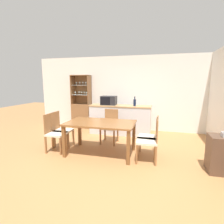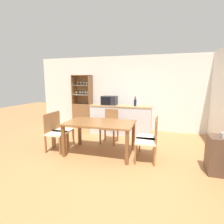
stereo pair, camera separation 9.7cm
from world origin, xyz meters
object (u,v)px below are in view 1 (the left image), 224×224
at_px(dining_chair_side_right_near, 149,140).
at_px(dining_chair_head_far, 110,126).
at_px(dining_chair_side_right_far, 150,137).
at_px(microwave, 109,100).
at_px(wine_bottle, 135,102).
at_px(dining_chair_side_left_far, 61,130).
at_px(dining_chair_side_left_near, 55,133).
at_px(dining_table, 101,126).
at_px(display_cabinet, 82,112).

bearing_deg(dining_chair_side_right_near, dining_chair_head_far, 46.99).
distance_m(dining_chair_side_right_far, microwave, 2.18).
bearing_deg(wine_bottle, dining_chair_side_right_far, -69.83).
distance_m(dining_chair_side_right_near, wine_bottle, 1.92).
height_order(dining_chair_side_left_far, dining_chair_side_left_near, same).
bearing_deg(dining_chair_side_left_near, dining_chair_side_right_near, 88.82).
distance_m(dining_table, dining_chair_side_left_near, 1.14).
relative_size(dining_chair_head_far, microwave, 1.89).
distance_m(dining_chair_side_left_far, wine_bottle, 2.31).
distance_m(display_cabinet, dining_chair_side_left_near, 2.32).
xyz_separation_m(dining_chair_side_left_far, wine_bottle, (1.68, 1.47, 0.59)).
distance_m(dining_table, dining_chair_side_left_far, 1.14).
relative_size(dining_table, dining_chair_side_left_far, 1.70).
distance_m(dining_chair_head_far, dining_chair_side_left_near, 1.45).
bearing_deg(microwave, display_cabinet, 158.60).
distance_m(display_cabinet, dining_chair_head_far, 2.00).
height_order(dining_chair_side_left_near, microwave, microwave).
height_order(dining_chair_side_right_far, dining_chair_side_left_far, same).
bearing_deg(display_cabinet, dining_chair_side_right_near, -41.82).
xyz_separation_m(display_cabinet, dining_chair_head_far, (1.45, -1.36, -0.12)).
relative_size(display_cabinet, dining_chair_side_left_near, 2.08).
height_order(dining_table, dining_chair_side_left_near, dining_chair_side_left_near).
xyz_separation_m(display_cabinet, dining_chair_side_left_near, (0.34, -2.29, -0.12)).
xyz_separation_m(microwave, wine_bottle, (0.85, -0.09, -0.03)).
bearing_deg(display_cabinet, wine_bottle, -15.11).
bearing_deg(microwave, dining_chair_side_right_far, -48.28).
bearing_deg(dining_chair_side_right_near, microwave, 34.16).
distance_m(dining_chair_side_right_far, wine_bottle, 1.68).
bearing_deg(dining_chair_side_left_near, display_cabinet, -172.83).
height_order(dining_chair_side_right_near, microwave, microwave).
distance_m(dining_table, microwave, 1.77).
bearing_deg(dining_chair_side_left_near, dining_chair_side_left_far, 178.73).
bearing_deg(microwave, dining_chair_side_left_near, -114.28).
xyz_separation_m(display_cabinet, dining_chair_side_right_far, (2.56, -2.02, -0.12)).
bearing_deg(dining_chair_side_left_far, dining_chair_side_right_far, 88.75).
bearing_deg(dining_chair_side_right_near, dining_table, 79.94).
bearing_deg(microwave, dining_chair_side_right_near, -52.79).
xyz_separation_m(dining_chair_side_right_far, dining_chair_head_far, (-1.11, 0.66, 0.00)).
height_order(dining_chair_side_right_near, dining_chair_side_left_far, same).
bearing_deg(dining_chair_side_left_near, dining_chair_side_right_far, 95.81).
xyz_separation_m(dining_chair_side_right_near, dining_chair_side_left_far, (-2.22, 0.27, 0.00)).
bearing_deg(dining_chair_side_right_far, dining_chair_head_far, 63.28).
distance_m(dining_chair_side_left_far, microwave, 1.87).
height_order(dining_chair_side_left_far, wine_bottle, wine_bottle).
bearing_deg(dining_table, dining_chair_head_far, 89.88).
bearing_deg(dining_chair_head_far, wine_bottle, -122.79).
bearing_deg(dining_chair_head_far, dining_table, 91.87).
distance_m(dining_table, wine_bottle, 1.75).
relative_size(dining_table, dining_chair_head_far, 1.70).
distance_m(display_cabinet, dining_chair_side_right_near, 3.44).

